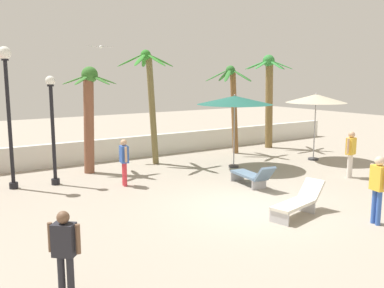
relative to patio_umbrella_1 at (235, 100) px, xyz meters
name	(u,v)px	position (x,y,z in m)	size (l,w,h in m)	color
ground_plane	(250,207)	(-2.94, -4.33, -2.67)	(56.00, 56.00, 0.00)	#9E9384
boundary_wall	(123,148)	(-2.94, 4.07, -2.20)	(25.20, 0.30, 0.95)	silver
patio_umbrella_1	(235,100)	(0.00, 0.00, 0.00)	(2.96, 2.96, 2.91)	#333338
patio_umbrella_2	(316,99)	(3.83, -0.78, -0.02)	(2.56, 2.56, 2.90)	#333338
palm_tree_0	(89,108)	(-5.08, 2.28, -0.21)	(1.96, 1.95, 3.98)	brown
palm_tree_1	(150,93)	(-2.46, 2.37, 0.25)	(2.18, 2.37, 4.66)	brown
palm_tree_2	(233,99)	(1.81, 2.34, -0.10)	(2.20, 2.30, 4.09)	brown
palm_tree_3	(269,90)	(4.36, 2.64, 0.22)	(2.37, 2.33, 4.64)	brown
lamp_post_0	(8,97)	(-8.02, 1.48, 0.29)	(0.41, 0.41, 4.54)	black
lamp_post_1	(53,124)	(-6.74, 1.23, -0.63)	(0.32, 0.32, 3.64)	black
lounge_chair_0	(298,201)	(-2.35, -5.54, -2.29)	(1.96, 0.94, 0.84)	#B7B7BC
lounge_chair_1	(252,175)	(-1.37, -2.64, -2.29)	(0.79, 1.94, 0.83)	#B7B7BC
guest_0	(351,150)	(2.38, -3.66, -1.65)	(0.55, 0.31, 1.68)	silver
guest_1	(378,183)	(-1.24, -7.07, -1.63)	(0.32, 0.55, 1.72)	#3359B2
guest_2	(65,247)	(-8.75, -6.37, -1.76)	(0.43, 0.42, 1.52)	#26262D
guest_3	(124,158)	(-4.86, -0.23, -1.73)	(0.30, 0.55, 1.57)	#D8333F
seagull_0	(101,47)	(-3.75, 4.27, 2.15)	(1.01, 0.65, 0.14)	white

